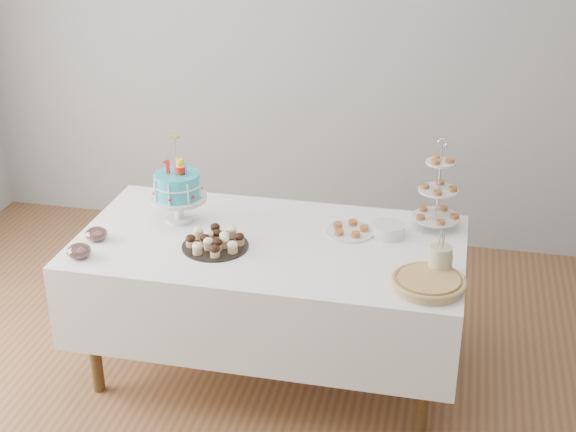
% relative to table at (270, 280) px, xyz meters
% --- Properties ---
extents(floor, '(5.00, 5.00, 0.00)m').
position_rel_table_xyz_m(floor, '(0.00, -0.30, -0.54)').
color(floor, brown).
rests_on(floor, ground).
extents(walls, '(5.04, 4.04, 2.70)m').
position_rel_table_xyz_m(walls, '(0.00, -0.30, 0.81)').
color(walls, '#999B9D').
rests_on(walls, floor).
extents(table, '(1.92, 1.02, 0.77)m').
position_rel_table_xyz_m(table, '(0.00, 0.00, 0.00)').
color(table, white).
rests_on(table, floor).
extents(birthday_cake, '(0.30, 0.30, 0.45)m').
position_rel_table_xyz_m(birthday_cake, '(-0.51, 0.12, 0.35)').
color(birthday_cake, silver).
rests_on(birthday_cake, table).
extents(cupcake_tray, '(0.33, 0.33, 0.07)m').
position_rel_table_xyz_m(cupcake_tray, '(-0.24, -0.13, 0.26)').
color(cupcake_tray, black).
rests_on(cupcake_tray, table).
extents(pie, '(0.33, 0.33, 0.05)m').
position_rel_table_xyz_m(pie, '(0.80, -0.30, 0.26)').
color(pie, tan).
rests_on(pie, table).
extents(tiered_stand, '(0.25, 0.25, 0.48)m').
position_rel_table_xyz_m(tiered_stand, '(0.80, 0.34, 0.43)').
color(tiered_stand, silver).
rests_on(tiered_stand, table).
extents(plate_stack, '(0.17, 0.17, 0.07)m').
position_rel_table_xyz_m(plate_stack, '(0.57, 0.18, 0.26)').
color(plate_stack, silver).
rests_on(plate_stack, table).
extents(pastry_plate, '(0.25, 0.25, 0.04)m').
position_rel_table_xyz_m(pastry_plate, '(0.38, 0.17, 0.24)').
color(pastry_plate, silver).
rests_on(pastry_plate, table).
extents(jam_bowl_a, '(0.12, 0.12, 0.07)m').
position_rel_table_xyz_m(jam_bowl_a, '(-0.84, -0.37, 0.26)').
color(jam_bowl_a, silver).
rests_on(jam_bowl_a, table).
extents(jam_bowl_b, '(0.11, 0.11, 0.07)m').
position_rel_table_xyz_m(jam_bowl_b, '(-0.84, -0.18, 0.26)').
color(jam_bowl_b, silver).
rests_on(jam_bowl_b, table).
extents(utensil_pitcher, '(0.11, 0.10, 0.23)m').
position_rel_table_xyz_m(utensil_pitcher, '(0.84, -0.18, 0.31)').
color(utensil_pitcher, beige).
rests_on(utensil_pitcher, table).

